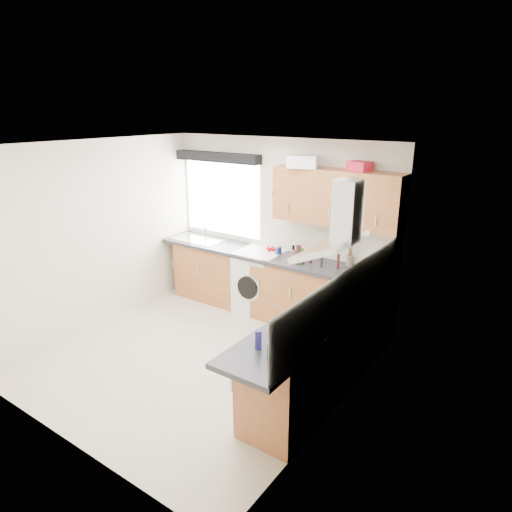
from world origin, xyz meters
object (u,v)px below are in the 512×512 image
Objects in this scene: extractor_hood at (339,229)px; washing_machine at (260,281)px; upper_cabinets at (337,198)px; oven at (323,350)px.

extractor_hood reaches higher than washing_machine.
upper_cabinets is at bearing 1.80° from washing_machine.
extractor_hood is (0.10, -0.00, 1.34)m from oven.
oven is 1.35m from extractor_hood.
extractor_hood reaches higher than oven.
washing_machine is (-1.65, 1.22, 0.03)m from oven.
washing_machine reaches higher than oven.
upper_cabinets reaches higher than extractor_hood.
oven is 1.99m from upper_cabinets.
oven is 2.05m from washing_machine.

